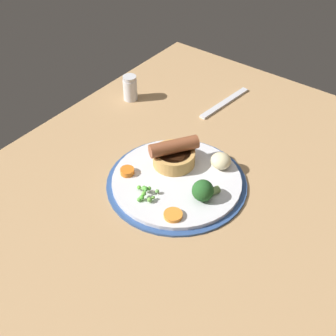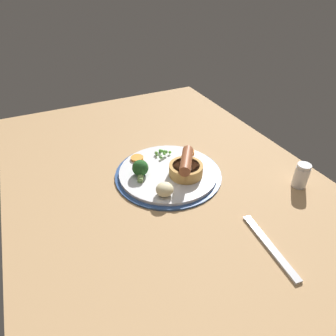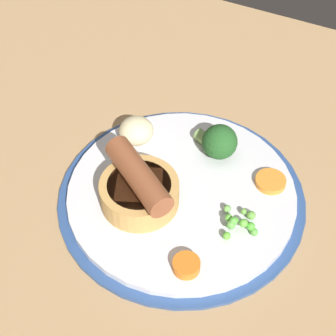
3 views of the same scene
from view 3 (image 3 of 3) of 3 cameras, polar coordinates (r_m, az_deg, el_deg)
The scene contains 8 objects.
dining_table at distance 67.84cm, azimuth 3.88°, elevation -3.67°, with size 110.00×80.00×3.00cm, color tan.
dinner_plate at distance 65.84cm, azimuth 1.38°, elevation -2.85°, with size 28.97×28.97×1.40cm.
sausage_pudding at distance 62.48cm, azimuth -2.94°, elevation -2.08°, with size 10.25×8.95×6.01cm.
pea_pile at distance 61.80cm, azimuth 7.21°, elevation -5.45°, with size 4.62×4.73×1.87cm.
broccoli_floret_near at distance 67.94cm, azimuth 5.18°, elevation 2.68°, with size 5.95×4.31×4.31cm.
potato_chunk_0 at distance 69.70cm, azimuth -3.25°, elevation 3.80°, with size 4.27×4.34×3.27cm, color beige.
carrot_slice_1 at distance 58.72cm, azimuth 1.87°, elevation -9.86°, with size 2.92×2.92×1.18cm, color orange.
carrot_slice_2 at distance 66.73cm, azimuth 10.37°, elevation -1.36°, with size 3.61×3.61×0.76cm, color orange.
Camera 3 is at (14.17, -39.35, 54.92)cm, focal length 60.00 mm.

